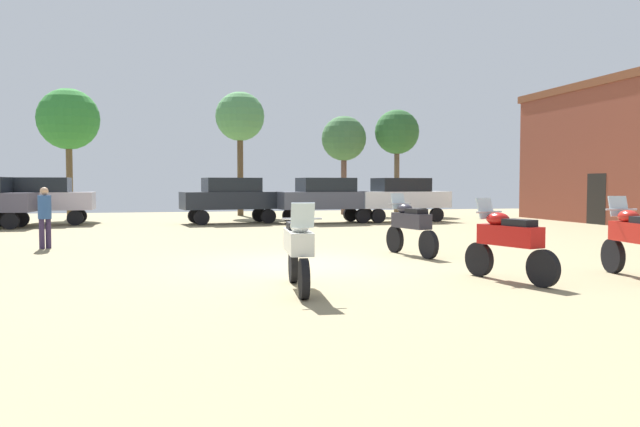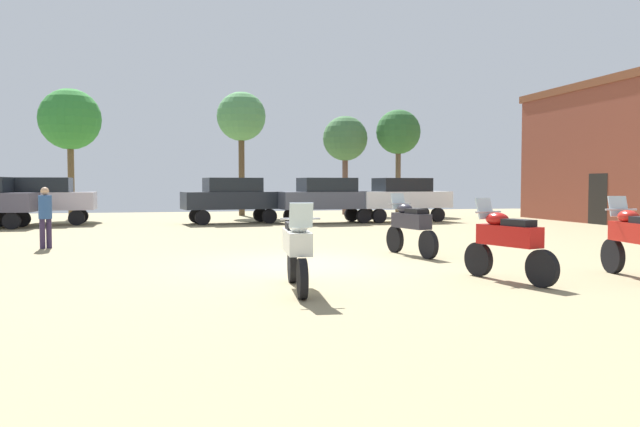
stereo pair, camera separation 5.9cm
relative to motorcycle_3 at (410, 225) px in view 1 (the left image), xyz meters
The scene contains 14 objects.
ground_plane 3.15m from the motorcycle_3, 161.48° to the right, with size 44.00×52.00×0.02m.
motorcycle_3 is the anchor object (origin of this frame).
motorcycle_4 5.56m from the motorcycle_3, 130.83° to the right, with size 0.62×2.21×1.45m.
motorcycle_6 4.15m from the motorcycle_3, 87.35° to the right, with size 0.80×2.07×1.47m.
motorcycle_7 5.16m from the motorcycle_3, 59.67° to the right, with size 0.65×2.21×1.50m.
car_2 17.82m from the motorcycle_3, 128.10° to the left, with size 4.34×1.90×2.00m.
car_3 12.59m from the motorcycle_3, 85.26° to the left, with size 4.45×2.20×2.00m.
car_4 13.61m from the motorcycle_3, 102.92° to the left, with size 4.51×2.40×2.00m.
car_5 13.61m from the motorcycle_3, 69.95° to the left, with size 4.45×2.21×2.00m.
person_1 9.69m from the motorcycle_3, 157.07° to the left, with size 0.46×0.46×1.65m.
tree_1 20.72m from the motorcycle_3, 70.29° to the left, with size 2.51×2.51×5.93m.
tree_3 20.48m from the motorcycle_3, 95.55° to the left, with size 2.66×2.66×6.73m.
tree_4 20.46m from the motorcycle_3, 78.81° to the left, with size 2.52×2.52×5.56m.
tree_5 22.17m from the motorcycle_3, 118.99° to the left, with size 3.03×3.03×6.48m.
Camera 1 is at (-2.74, -13.03, 1.75)m, focal length 34.74 mm.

